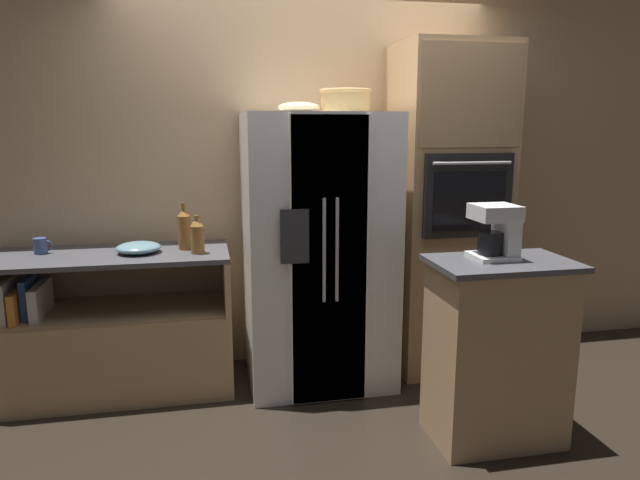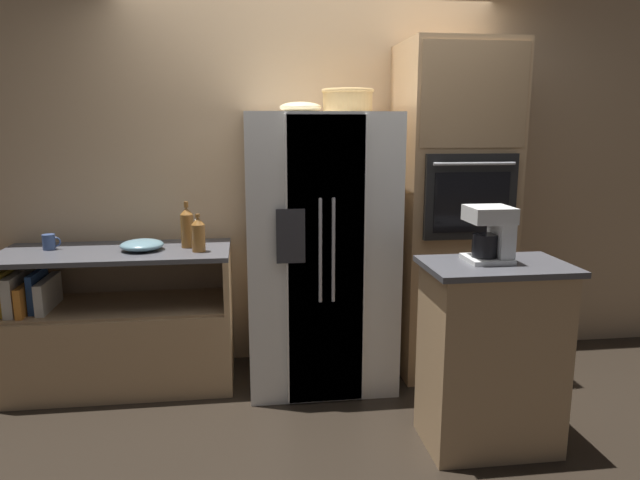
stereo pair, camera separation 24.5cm
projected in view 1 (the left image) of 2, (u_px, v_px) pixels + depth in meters
The scene contains 13 objects.
ground_plane at pixel (320, 381), 3.79m from camera, with size 20.00×20.00×0.00m, color black.
wall_back at pixel (306, 164), 3.98m from camera, with size 12.00×0.06×2.80m.
counter_left at pixel (113, 341), 3.61m from camera, with size 1.43×0.62×0.89m.
refrigerator at pixel (317, 251), 3.68m from camera, with size 0.92×0.80×1.74m.
wall_oven at pixel (445, 210), 3.88m from camera, with size 0.71×0.69×2.19m.
island_counter at pixel (497, 351), 3.01m from camera, with size 0.72×0.47×0.99m.
wicker_basket at pixel (345, 100), 3.60m from camera, with size 0.33×0.33×0.15m.
fruit_bowl at pixel (299, 107), 3.57m from camera, with size 0.26×0.26×0.07m.
bottle_tall at pixel (184, 229), 3.59m from camera, with size 0.08×0.08×0.30m.
bottle_short at pixel (197, 236), 3.48m from camera, with size 0.08×0.08×0.24m.
mug at pixel (41, 246), 3.48m from camera, with size 0.11×0.08×0.10m.
mixing_bowl at pixel (139, 248), 3.51m from camera, with size 0.27×0.27×0.07m.
coffee_maker at pixel (498, 230), 2.93m from camera, with size 0.21×0.21×0.28m.
Camera 1 is at (-0.70, -3.46, 1.66)m, focal length 32.00 mm.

